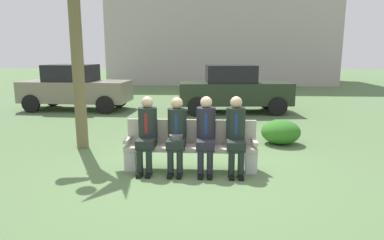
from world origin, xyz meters
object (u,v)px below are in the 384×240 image
(park_bench, at_px, (191,146))
(parked_car_near, at_px, (75,87))
(building_backdrop, at_px, (221,22))
(seated_man_centerright, at_px, (206,131))
(shrub_near_bench, at_px, (281,132))
(seated_man_leftmost, at_px, (147,130))
(seated_man_centerleft, at_px, (177,131))
(parked_car_far, at_px, (233,89))
(seated_man_rightmost, at_px, (236,131))

(park_bench, bearing_deg, parked_car_near, 126.67)
(building_backdrop, bearing_deg, seated_man_centerright, -91.51)
(park_bench, relative_size, seated_man_centerright, 1.76)
(shrub_near_bench, relative_size, parked_car_near, 0.23)
(seated_man_leftmost, height_order, seated_man_centerright, seated_man_centerright)
(parked_car_near, bearing_deg, park_bench, -53.33)
(seated_man_centerright, xyz_separation_m, parked_car_near, (-5.02, 6.50, 0.08))
(seated_man_centerleft, bearing_deg, parked_car_near, 124.68)
(park_bench, distance_m, building_backdrop, 20.62)
(parked_car_far, bearing_deg, seated_man_centerright, -97.41)
(seated_man_leftmost, relative_size, seated_man_centerright, 0.99)
(seated_man_leftmost, bearing_deg, building_backdrop, 85.52)
(building_backdrop, bearing_deg, seated_man_leftmost, -94.48)
(seated_man_centerleft, relative_size, seated_man_centerright, 0.98)
(seated_man_centerright, xyz_separation_m, parked_car_far, (0.82, 6.32, 0.08))
(seated_man_centerleft, height_order, parked_car_far, parked_car_far)
(shrub_near_bench, bearing_deg, seated_man_centerright, -130.20)
(park_bench, xyz_separation_m, seated_man_rightmost, (0.81, -0.12, 0.32))
(park_bench, relative_size, shrub_near_bench, 2.61)
(seated_man_leftmost, bearing_deg, seated_man_rightmost, 0.04)
(seated_man_rightmost, xyz_separation_m, parked_car_far, (0.29, 6.32, 0.08))
(parked_car_far, bearing_deg, seated_man_rightmost, -92.66)
(seated_man_centerright, distance_m, parked_car_far, 6.38)
(seated_man_centerright, relative_size, shrub_near_bench, 1.49)
(seated_man_leftmost, distance_m, parked_car_far, 6.60)
(seated_man_rightmost, height_order, building_backdrop, building_backdrop)
(building_backdrop, bearing_deg, seated_man_centerleft, -92.98)
(seated_man_leftmost, xyz_separation_m, seated_man_centerright, (1.06, 0.00, 0.00))
(seated_man_centerleft, relative_size, parked_car_near, 0.34)
(seated_man_centerright, distance_m, shrub_near_bench, 2.69)
(seated_man_centerright, bearing_deg, seated_man_leftmost, -179.96)
(seated_man_centerright, distance_m, parked_car_near, 8.21)
(seated_man_centerleft, xyz_separation_m, parked_car_near, (-4.50, 6.50, 0.10))
(park_bench, relative_size, seated_man_rightmost, 1.75)
(parked_car_near, distance_m, building_backdrop, 15.34)
(seated_man_centerright, height_order, seated_man_rightmost, seated_man_rightmost)
(parked_car_near, bearing_deg, seated_man_rightmost, -49.49)
(shrub_near_bench, xyz_separation_m, parked_car_near, (-6.73, 4.47, 0.55))
(seated_man_leftmost, xyz_separation_m, seated_man_rightmost, (1.58, 0.00, 0.01))
(building_backdrop, bearing_deg, parked_car_near, -111.85)
(seated_man_leftmost, bearing_deg, shrub_near_bench, 36.20)
(seated_man_centerleft, bearing_deg, park_bench, 28.58)
(park_bench, bearing_deg, building_backdrop, 87.69)
(parked_car_far, xyz_separation_m, building_backdrop, (-0.28, 14.03, 3.51))
(seated_man_centerleft, bearing_deg, parked_car_far, 78.03)
(parked_car_near, bearing_deg, seated_man_centerright, -52.30)
(seated_man_leftmost, relative_size, parked_car_near, 0.34)
(park_bench, relative_size, building_backdrop, 0.15)
(seated_man_rightmost, relative_size, building_backdrop, 0.09)
(seated_man_centerleft, xyz_separation_m, parked_car_far, (1.34, 6.33, 0.10))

